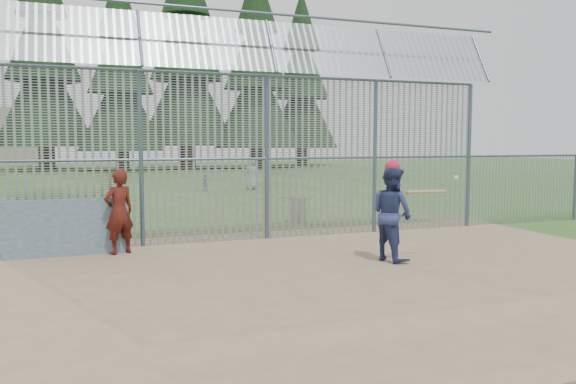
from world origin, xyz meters
name	(u,v)px	position (x,y,z in m)	size (l,w,h in m)	color
ground	(325,269)	(0.00, 0.00, 0.00)	(120.00, 120.00, 0.00)	#2D511E
dirt_infield	(336,274)	(0.00, -0.50, 0.01)	(14.00, 10.00, 0.02)	#756047
dugout_wall	(67,228)	(-4.60, 2.90, 0.62)	(2.50, 0.12, 1.20)	#38566B
batter	(392,214)	(1.55, 0.18, 0.97)	(0.92, 0.72, 1.90)	navy
onlooker	(119,212)	(-3.55, 2.76, 0.92)	(0.66, 0.43, 1.80)	maroon
bg_kid_standing	(252,173)	(3.82, 17.65, 0.82)	(0.80, 0.52, 1.64)	gray
bg_kid_seated	(205,183)	(1.35, 17.17, 0.44)	(0.51, 0.21, 0.87)	slate
batting_gear	(398,171)	(1.67, 0.16, 1.83)	(1.78, 0.39, 0.69)	#B51834
trash_can	(298,210)	(1.77, 5.95, 0.38)	(0.56, 0.56, 0.82)	#999CA1
backstop_fence	(335,144)	(1.81, 3.43, 2.36)	(20.09, 0.81, 5.30)	#47566B
conifer_row	(152,45)	(1.93, 41.51, 10.83)	(38.48, 12.26, 20.20)	#332319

